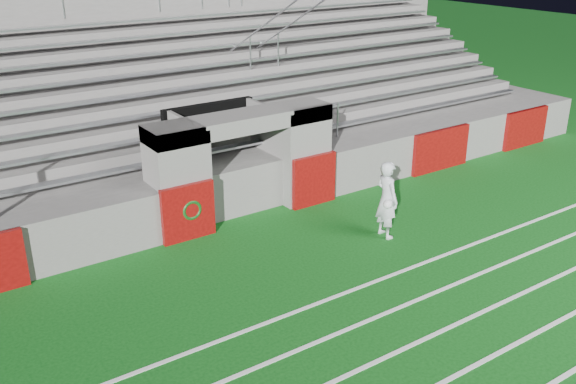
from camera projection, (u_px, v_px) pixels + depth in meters
ground at (328, 268)px, 13.66m from camera, size 90.00×90.00×0.00m
stadium_structure at (166, 117)px, 19.18m from camera, size 26.00×8.48×5.42m
goalkeeper_with_ball at (387, 200)px, 14.76m from camera, size 0.53×0.71×1.85m
hose_coil at (191, 208)px, 14.70m from camera, size 0.50×0.14×0.58m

